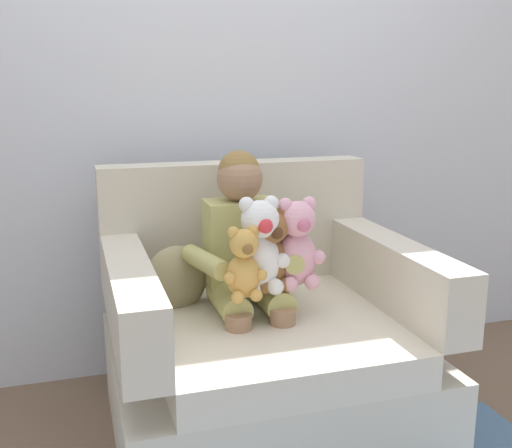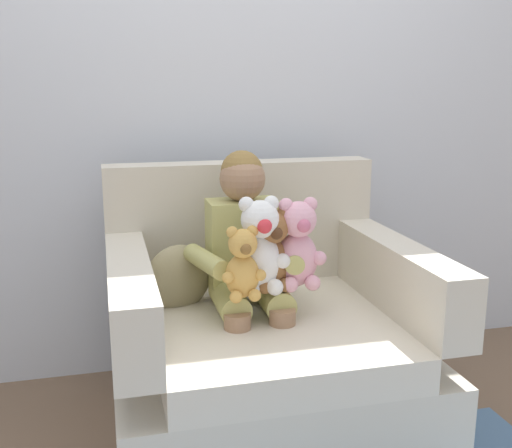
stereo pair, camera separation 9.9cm
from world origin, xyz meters
TOP-DOWN VIEW (x-y plane):
  - ground_plane at (0.00, 0.00)m, footprint 8.00×8.00m
  - back_wall at (0.00, 0.71)m, footprint 6.00×0.10m
  - armchair at (0.00, 0.04)m, footprint 1.11×0.99m
  - seated_child at (-0.05, 0.09)m, footprint 0.45×0.39m
  - plush_white at (-0.04, -0.05)m, footprint 0.20×0.16m
  - plush_pink at (0.10, -0.04)m, footprint 0.19×0.16m
  - plush_brown at (0.01, -0.04)m, footprint 0.17×0.14m
  - plush_honey at (-0.11, -0.11)m, footprint 0.15×0.12m
  - throw_pillow at (-0.30, 0.19)m, footprint 0.28×0.18m

SIDE VIEW (x-z plane):
  - ground_plane at x=0.00m, z-range 0.00..0.00m
  - armchair at x=0.00m, z-range -0.17..0.81m
  - throw_pillow at x=-0.30m, z-range 0.45..0.71m
  - seated_child at x=-0.05m, z-range 0.28..1.10m
  - plush_honey at x=-0.11m, z-range 0.58..0.83m
  - plush_brown at x=0.01m, z-range 0.58..0.87m
  - plush_pink at x=0.10m, z-range 0.58..0.90m
  - plush_white at x=-0.04m, z-range 0.57..0.91m
  - back_wall at x=0.00m, z-range 0.00..2.60m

